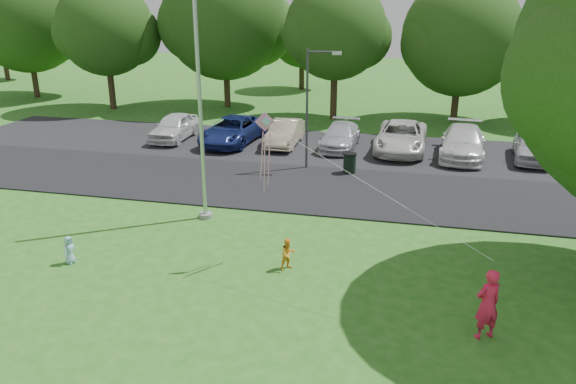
% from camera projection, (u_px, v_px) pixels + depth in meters
% --- Properties ---
extents(ground, '(120.00, 120.00, 0.00)m').
position_uv_depth(ground, '(261.00, 297.00, 15.14)').
color(ground, '#28691B').
rests_on(ground, ground).
extents(park_road, '(60.00, 6.00, 0.06)m').
position_uv_depth(park_road, '(320.00, 189.00, 23.39)').
color(park_road, black).
rests_on(park_road, ground).
extents(parking_strip, '(42.00, 7.00, 0.06)m').
position_uv_depth(parking_strip, '(341.00, 149.00, 29.35)').
color(parking_strip, black).
rests_on(parking_strip, ground).
extents(flagpole, '(0.50, 0.50, 10.00)m').
position_uv_depth(flagpole, '(200.00, 104.00, 19.08)').
color(flagpole, '#B7BABF').
rests_on(flagpole, ground).
extents(street_lamp, '(1.53, 0.40, 5.45)m').
position_uv_depth(street_lamp, '(312.00, 98.00, 25.08)').
color(street_lamp, '#3F3F44').
rests_on(street_lamp, ground).
extents(trash_can, '(0.61, 0.61, 0.96)m').
position_uv_depth(trash_can, '(350.00, 164.00, 25.24)').
color(trash_can, black).
rests_on(trash_can, ground).
extents(tree_row, '(64.35, 11.94, 10.88)m').
position_uv_depth(tree_row, '(389.00, 27.00, 35.11)').
color(tree_row, '#332316').
rests_on(tree_row, ground).
extents(horizon_trees, '(77.46, 7.20, 7.02)m').
position_uv_depth(horizon_trees, '(427.00, 39.00, 43.91)').
color(horizon_trees, '#332316').
rests_on(horizon_trees, ground).
extents(parked_cars, '(20.48, 5.77, 1.48)m').
position_uv_depth(parked_cars, '(349.00, 136.00, 28.95)').
color(parked_cars, silver).
rests_on(parked_cars, ground).
extents(woman, '(0.78, 0.70, 1.78)m').
position_uv_depth(woman, '(488.00, 304.00, 13.07)').
color(woman, '#E61E47').
rests_on(woman, ground).
extents(child_yellow, '(0.59, 0.59, 0.97)m').
position_uv_depth(child_yellow, '(288.00, 254.00, 16.51)').
color(child_yellow, '#FFA428').
rests_on(child_yellow, ground).
extents(child_blue, '(0.36, 0.48, 0.87)m').
position_uv_depth(child_blue, '(69.00, 250.00, 16.88)').
color(child_blue, '#8DC0D8').
rests_on(child_blue, ground).
extents(kite, '(6.39, 3.08, 2.57)m').
position_uv_depth(kite, '(270.00, 140.00, 15.87)').
color(kite, pink).
rests_on(kite, ground).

